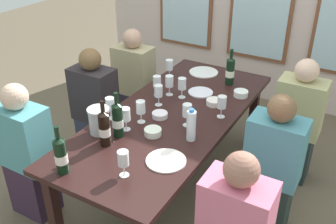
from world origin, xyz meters
TOP-DOWN VIEW (x-y plane):
  - ground_plane at (0.00, 0.00)m, footprint 12.00×12.00m
  - dining_table at (0.00, 0.00)m, footprint 0.91×2.12m
  - white_plate_0 at (0.03, 0.44)m, footprint 0.21×0.21m
  - white_plate_1 at (-0.13, 0.84)m, footprint 0.27×0.27m
  - white_plate_2 at (0.26, -0.54)m, footprint 0.26×0.26m
  - metal_pitcher at (-0.32, -0.48)m, footprint 0.16×0.16m
  - wine_bottle_0 at (0.17, 0.73)m, footprint 0.08×0.08m
  - wine_bottle_1 at (-0.17, -0.45)m, footprint 0.08×0.08m
  - wine_bottle_2 at (-0.23, -0.95)m, footprint 0.08×0.08m
  - wine_bottle_3 at (-0.19, -0.58)m, footprint 0.08×0.08m
  - tasting_bowl_0 at (0.35, 0.55)m, footprint 0.12×0.12m
  - tasting_bowl_1 at (0.03, -0.32)m, footprint 0.12×0.12m
  - tasting_bowl_2 at (0.22, 0.30)m, footprint 0.13×0.13m
  - tasting_bowl_3 at (-0.06, -0.09)m, footprint 0.12×0.12m
  - water_bottle at (0.29, -0.24)m, footprint 0.06×0.06m
  - wine_glass_0 at (-0.07, 0.29)m, footprint 0.07×0.07m
  - wine_glass_1 at (-0.17, -0.36)m, footprint 0.07×0.07m
  - wine_glass_2 at (0.12, -0.79)m, footprint 0.07×0.07m
  - wine_glass_3 at (-0.36, 0.58)m, footprint 0.07×0.07m
  - wine_glass_4 at (0.34, 0.15)m, footprint 0.07×0.07m
  - wine_glass_5 at (-0.27, 0.22)m, footprint 0.07×0.07m
  - wine_glass_6 at (-0.37, -0.29)m, footprint 0.07×0.07m
  - wine_glass_7 at (-0.18, 0.28)m, footprint 0.07×0.07m
  - wine_glass_8 at (0.17, -0.09)m, footprint 0.07×0.07m
  - wine_glass_9 at (-0.14, -0.22)m, footprint 0.07×0.07m
  - wine_glass_10 at (-0.17, 0.08)m, footprint 0.07×0.07m
  - seated_person_0 at (-0.81, -0.75)m, footprint 0.38×0.24m
  - seated_person_2 at (-0.81, 0.04)m, footprint 0.38×0.24m
  - seated_person_3 at (0.81, -0.00)m, footprint 0.38×0.24m
  - seated_person_4 at (-0.81, 0.66)m, footprint 0.38×0.24m
  - seated_person_5 at (0.81, 0.71)m, footprint 0.38×0.24m

SIDE VIEW (x-z plane):
  - ground_plane at x=0.00m, z-range 0.00..0.00m
  - seated_person_0 at x=-0.81m, z-range -0.03..1.08m
  - seated_person_2 at x=-0.81m, z-range -0.03..1.08m
  - seated_person_3 at x=0.81m, z-range -0.03..1.08m
  - seated_person_4 at x=-0.81m, z-range -0.03..1.08m
  - seated_person_5 at x=0.81m, z-range -0.03..1.08m
  - dining_table at x=0.00m, z-range 0.29..1.03m
  - white_plate_0 at x=0.03m, z-range 0.74..0.75m
  - white_plate_1 at x=-0.13m, z-range 0.74..0.75m
  - white_plate_2 at x=0.26m, z-range 0.74..0.75m
  - tasting_bowl_3 at x=-0.06m, z-range 0.74..0.78m
  - tasting_bowl_2 at x=0.22m, z-range 0.74..0.78m
  - tasting_bowl_1 at x=0.03m, z-range 0.74..0.79m
  - tasting_bowl_0 at x=0.35m, z-range 0.74..0.79m
  - metal_pitcher at x=-0.32m, z-range 0.74..0.93m
  - water_bottle at x=0.29m, z-range 0.73..0.97m
  - wine_glass_6 at x=-0.37m, z-range 0.77..0.94m
  - wine_glass_1 at x=-0.17m, z-range 0.77..0.94m
  - wine_glass_2 at x=0.12m, z-range 0.77..0.94m
  - wine_glass_0 at x=-0.07m, z-range 0.77..0.94m
  - wine_glass_3 at x=-0.36m, z-range 0.77..0.95m
  - wine_glass_4 at x=0.34m, z-range 0.77..0.95m
  - wine_glass_5 at x=-0.27m, z-range 0.77..0.95m
  - wine_glass_7 at x=-0.18m, z-range 0.77..0.95m
  - wine_glass_8 at x=0.17m, z-range 0.77..0.95m
  - wine_glass_9 at x=-0.14m, z-range 0.77..0.95m
  - wine_glass_10 at x=-0.17m, z-range 0.77..0.95m
  - wine_bottle_2 at x=-0.23m, z-range 0.70..1.03m
  - wine_bottle_0 at x=0.17m, z-range 0.70..1.03m
  - wine_bottle_3 at x=-0.19m, z-range 0.70..1.03m
  - wine_bottle_1 at x=-0.17m, z-range 0.70..1.04m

